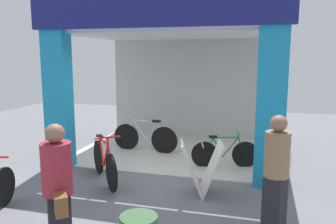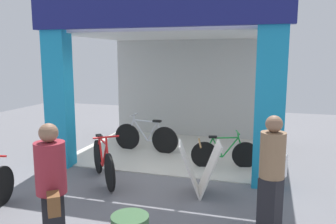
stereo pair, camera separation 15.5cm
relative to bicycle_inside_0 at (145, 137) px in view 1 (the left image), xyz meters
The scene contains 8 objects.
ground_plane 1.79m from the bicycle_inside_0, 63.58° to the right, with size 17.69×17.69×0.00m, color slate.
shop_facade 1.78m from the bicycle_inside_0, ahead, with size 5.05×3.91×3.77m.
bicycle_inside_0 is the anchor object (origin of this frame).
bicycle_inside_1 2.17m from the bicycle_inside_0, 18.95° to the right, with size 1.40×0.47×0.79m.
bicycle_parked_0 2.17m from the bicycle_inside_0, 91.76° to the right, with size 1.13×1.37×0.95m.
sandwich_board_sign 2.90m from the bicycle_inside_0, 51.07° to the right, with size 0.84×0.75×0.93m.
pedestrian_0 4.58m from the bicycle_inside_0, 48.67° to the right, with size 0.42×0.59×1.65m.
pedestrian_1 4.78m from the bicycle_inside_0, 82.52° to the right, with size 0.54×0.60×1.65m.
Camera 1 is at (2.02, -6.36, 2.39)m, focal length 36.84 mm.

